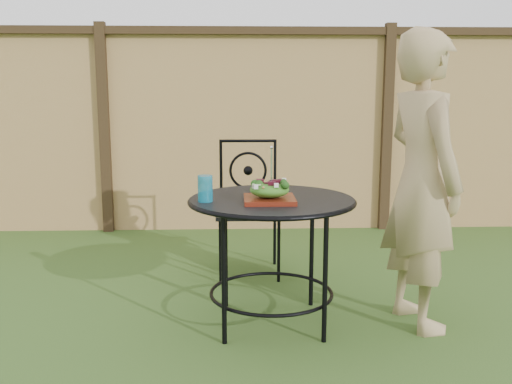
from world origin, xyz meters
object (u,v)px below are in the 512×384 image
patio_table (272,223)px  patio_chair (249,203)px  diner (422,181)px  salad_plate (269,199)px

patio_table → patio_chair: 0.97m
patio_table → patio_chair: (-0.10, 0.96, -0.08)m
diner → salad_plate: bearing=82.0°
patio_table → salad_plate: 0.18m
patio_table → patio_chair: bearing=96.2°
patio_table → diner: diner is taller
patio_table → diner: bearing=-1.6°
diner → salad_plate: diner is taller
patio_table → patio_chair: size_ratio=0.97×
patio_table → salad_plate: bearing=-101.0°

